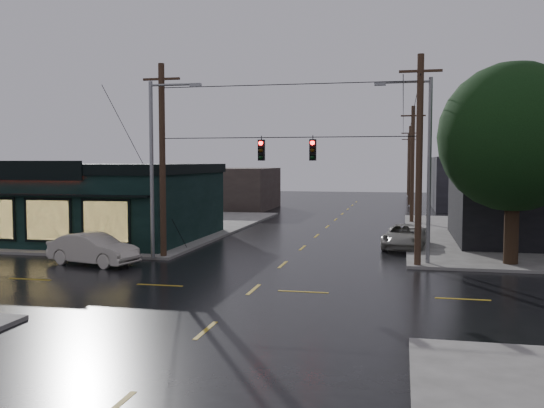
% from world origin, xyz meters
% --- Properties ---
extents(ground_plane, '(160.00, 160.00, 0.00)m').
position_xyz_m(ground_plane, '(0.00, 0.00, 0.00)').
color(ground_plane, black).
extents(sidewalk_nw, '(28.00, 28.00, 0.15)m').
position_xyz_m(sidewalk_nw, '(-20.00, 20.00, 0.07)').
color(sidewalk_nw, '#5E5C58').
rests_on(sidewalk_nw, ground).
extents(pizza_shop, '(16.30, 12.34, 4.90)m').
position_xyz_m(pizza_shop, '(-15.00, 12.94, 2.56)').
color(pizza_shop, black).
rests_on(pizza_shop, ground).
extents(corner_tree, '(7.18, 7.18, 9.72)m').
position_xyz_m(corner_tree, '(10.94, 7.80, 6.26)').
color(corner_tree, black).
rests_on(corner_tree, ground).
extents(utility_pole_nw, '(2.00, 0.32, 10.15)m').
position_xyz_m(utility_pole_nw, '(-6.50, 6.50, 0.00)').
color(utility_pole_nw, '#2F2415').
rests_on(utility_pole_nw, ground).
extents(utility_pole_ne, '(2.00, 0.32, 10.15)m').
position_xyz_m(utility_pole_ne, '(6.50, 6.50, 0.00)').
color(utility_pole_ne, '#2F2415').
rests_on(utility_pole_ne, ground).
extents(utility_pole_far_a, '(2.00, 0.32, 9.65)m').
position_xyz_m(utility_pole_far_a, '(6.50, 28.00, 0.00)').
color(utility_pole_far_a, '#2F2415').
rests_on(utility_pole_far_a, ground).
extents(utility_pole_far_b, '(2.00, 0.32, 9.15)m').
position_xyz_m(utility_pole_far_b, '(6.50, 48.00, 0.00)').
color(utility_pole_far_b, '#2F2415').
rests_on(utility_pole_far_b, ground).
extents(utility_pole_far_c, '(2.00, 0.32, 9.15)m').
position_xyz_m(utility_pole_far_c, '(6.50, 68.00, 0.00)').
color(utility_pole_far_c, '#2F2415').
rests_on(utility_pole_far_c, ground).
extents(span_signal_assembly, '(13.00, 0.48, 1.23)m').
position_xyz_m(span_signal_assembly, '(0.10, 6.50, 5.70)').
color(span_signal_assembly, black).
rests_on(span_signal_assembly, ground).
extents(streetlight_nw, '(5.40, 0.30, 9.15)m').
position_xyz_m(streetlight_nw, '(-6.80, 5.80, 0.00)').
color(streetlight_nw, gray).
rests_on(streetlight_nw, ground).
extents(streetlight_ne, '(5.40, 0.30, 9.15)m').
position_xyz_m(streetlight_ne, '(7.00, 7.20, 0.00)').
color(streetlight_ne, gray).
rests_on(streetlight_ne, ground).
extents(bg_building_west, '(12.00, 10.00, 4.40)m').
position_xyz_m(bg_building_west, '(-14.00, 40.00, 2.20)').
color(bg_building_west, '#352926').
rests_on(bg_building_west, ground).
extents(bg_building_east, '(14.00, 12.00, 5.60)m').
position_xyz_m(bg_building_east, '(16.00, 45.00, 2.80)').
color(bg_building_east, black).
rests_on(bg_building_east, ground).
extents(sedan_cream, '(5.00, 2.78, 1.56)m').
position_xyz_m(sedan_cream, '(-9.17, 4.01, 0.78)').
color(sedan_cream, '#B2AB9C').
rests_on(sedan_cream, ground).
extents(suv_silver, '(2.87, 5.28, 1.41)m').
position_xyz_m(suv_silver, '(5.92, 13.08, 0.70)').
color(suv_silver, gray).
rests_on(suv_silver, ground).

